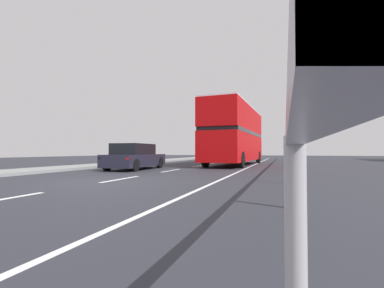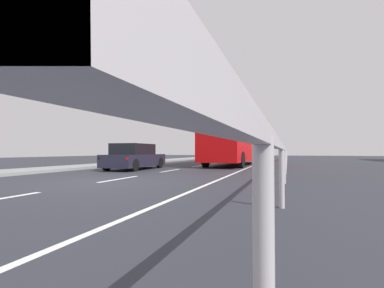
{
  "view_description": "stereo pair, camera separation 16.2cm",
  "coord_description": "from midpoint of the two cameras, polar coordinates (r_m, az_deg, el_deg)",
  "views": [
    {
      "loc": [
        5.67,
        -7.61,
        1.02
      ],
      "look_at": [
        0.11,
        8.45,
        1.48
      ],
      "focal_mm": 25.15,
      "sensor_mm": 36.0,
      "label": 1
    },
    {
      "loc": [
        5.82,
        -7.56,
        1.02
      ],
      "look_at": [
        0.11,
        8.45,
        1.48
      ],
      "focal_mm": 25.15,
      "sensor_mm": 36.0,
      "label": 2
    }
  ],
  "objects": [
    {
      "name": "ground_plane",
      "position": [
        9.58,
        -18.12,
        -7.89
      ],
      "size": [
        73.03,
        120.0,
        0.1
      ],
      "primitive_type": "cube",
      "color": "#2A2C34"
    },
    {
      "name": "sedan_car_ahead",
      "position": [
        32.99,
        6.37,
        -2.13
      ],
      "size": [
        1.87,
        4.23,
        1.41
      ],
      "rotation": [
        0.0,
        0.0,
        -0.01
      ],
      "color": "#192A37",
      "rests_on": "ground"
    },
    {
      "name": "double_decker_bus_red",
      "position": [
        20.46,
        9.0,
        2.11
      ],
      "size": [
        2.96,
        10.6,
        4.33
      ],
      "rotation": [
        0.0,
        0.0,
        -0.04
      ],
      "color": "red",
      "rests_on": "ground"
    },
    {
      "name": "hatchback_car_near",
      "position": [
        15.52,
        -12.3,
        -2.74
      ],
      "size": [
        1.96,
        4.51,
        1.44
      ],
      "rotation": [
        0.0,
        0.0,
        0.04
      ],
      "color": "#1E1F2F",
      "rests_on": "ground"
    },
    {
      "name": "bridge_side_railing",
      "position": [
        16.58,
        18.99,
        -1.79
      ],
      "size": [
        0.1,
        42.0,
        1.13
      ],
      "color": "#B4B0B5",
      "rests_on": "ground"
    },
    {
      "name": "lane_paint_markings",
      "position": [
        16.49,
        6.2,
        -5.07
      ],
      "size": [
        3.63,
        46.0,
        0.01
      ],
      "color": "silver",
      "rests_on": "ground"
    }
  ]
}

